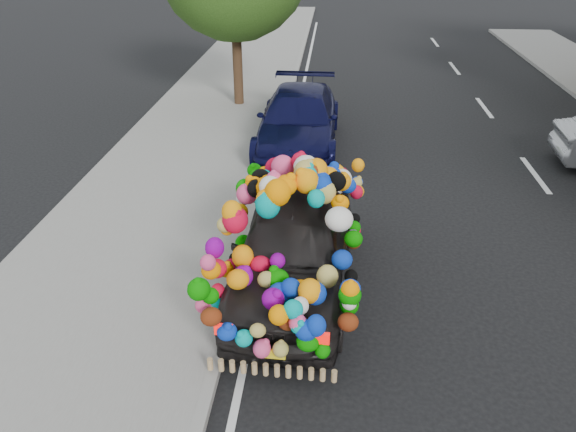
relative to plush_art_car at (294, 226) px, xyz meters
The scene contains 5 objects.
ground 1.86m from the plush_art_car, 12.50° to the right, with size 100.00×100.00×0.00m, color black.
sidewalk 3.00m from the plush_art_car, behind, with size 4.00×60.00×0.12m, color gray.
kerb 1.36m from the plush_art_car, 159.00° to the right, with size 0.15×60.00×0.13m, color gray.
plush_art_car is the anchor object (origin of this frame).
navy_sedan 6.01m from the plush_art_car, 92.96° to the left, with size 1.93×4.74×1.38m, color #0A0B33.
Camera 1 is at (-1.00, -6.91, 5.11)m, focal length 35.00 mm.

